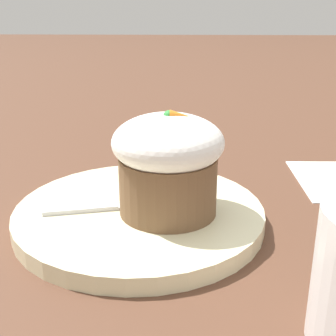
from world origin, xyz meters
TOP-DOWN VIEW (x-y plane):
  - ground_plane at (0.00, 0.00)m, footprint 4.00×4.00m
  - dessert_plate at (0.00, 0.00)m, footprint 0.22×0.22m
  - carrot_cake at (0.03, -0.01)m, footprint 0.09×0.09m
  - spoon at (-0.01, 0.00)m, footprint 0.11×0.04m

SIDE VIEW (x-z plane):
  - ground_plane at x=0.00m, z-range 0.00..0.00m
  - dessert_plate at x=0.00m, z-range 0.00..0.02m
  - spoon at x=-0.01m, z-range 0.01..0.02m
  - carrot_cake at x=0.03m, z-range 0.02..0.11m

